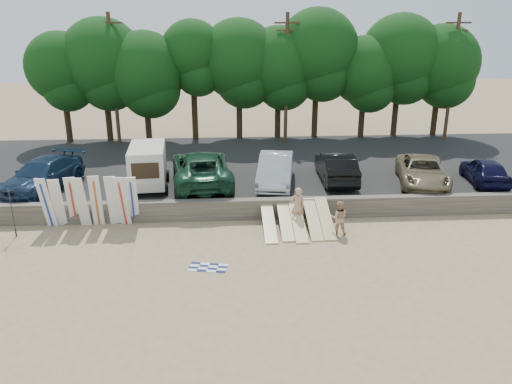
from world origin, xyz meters
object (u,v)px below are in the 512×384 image
car_4 (422,171)px  car_5 (485,171)px  box_trailer (148,165)px  car_1 (201,168)px  cooler (270,221)px  beachgoer_b (339,218)px  beach_umbrella (11,212)px  car_2 (276,170)px  beachgoer_a (297,207)px  car_3 (336,167)px  car_0 (42,175)px

car_4 → car_5: 3.46m
box_trailer → car_1: 2.84m
car_1 → cooler: size_ratio=17.18×
beachgoer_b → beach_umbrella: beach_umbrella is taller
car_2 → beachgoer_a: size_ratio=2.68×
car_1 → car_3: size_ratio=1.32×
beach_umbrella → box_trailer: bearing=39.4°
car_2 → cooler: car_2 is taller
car_0 → car_5: size_ratio=1.32×
car_4 → beachgoer_a: (-7.34, -3.65, -0.49)m
car_4 → cooler: car_4 is taller
car_3 → car_4: 4.64m
car_1 → car_2: bearing=169.7°
car_1 → car_3: 7.43m
beachgoer_a → beach_umbrella: beach_umbrella is taller
box_trailer → beach_umbrella: bearing=-145.1°
box_trailer → car_5: box_trailer is taller
box_trailer → beachgoer_b: (9.13, -5.09, -1.18)m
beachgoer_b → car_4: bearing=-130.6°
box_trailer → beach_umbrella: size_ratio=1.44×
beachgoer_a → car_5: bearing=-165.3°
beachgoer_a → car_4: bearing=-157.2°
box_trailer → beachgoer_b: 10.52m
car_3 → cooler: 6.05m
car_4 → cooler: bearing=-144.8°
car_4 → beachgoer_b: (-5.63, -4.76, -0.64)m
car_4 → car_5: bearing=12.4°
car_2 → car_5: car_2 is taller
box_trailer → beachgoer_a: (7.42, -3.98, -1.03)m
box_trailer → car_4: (14.76, -0.34, -0.54)m
car_4 → beachgoer_b: size_ratio=3.33×
car_2 → beach_umbrella: 13.04m
car_1 → car_2: size_ratio=1.29×
car_4 → beach_umbrella: size_ratio=2.04×
car_0 → car_3: (15.69, 0.56, 0.00)m
car_1 → car_4: car_1 is taller
car_3 → beachgoer_b: 5.77m
car_1 → beachgoer_a: car_1 is taller
car_1 → car_4: 12.01m
car_2 → car_4: (7.97, -0.46, -0.10)m
box_trailer → car_1: bearing=4.5°
car_0 → cooler: 12.32m
car_3 → box_trailer: bearing=5.0°
car_5 → beachgoer_b: bearing=36.0°
car_1 → beach_umbrella: size_ratio=2.52×
car_2 → car_5: (11.43, -0.52, -0.11)m
car_1 → cooler: 5.60m
car_2 → car_3: car_2 is taller
car_3 → car_5: size_ratio=1.17×
box_trailer → car_0: box_trailer is taller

